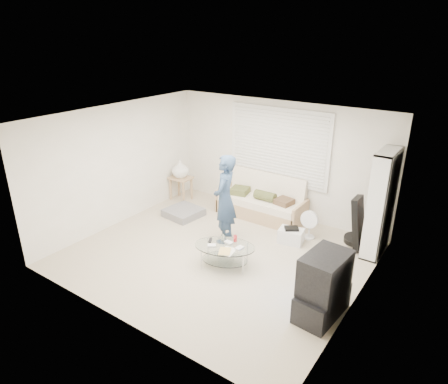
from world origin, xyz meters
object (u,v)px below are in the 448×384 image
Objects in this scene: coffee_table at (225,250)px; tv_unit at (323,286)px; bookshelf at (381,204)px; futon_sofa at (262,203)px.

tv_unit is at bearing -8.29° from coffee_table.
bookshelf is 1.98× the size of tv_unit.
coffee_table is at bearing -135.52° from bookshelf.
coffee_table is at bearing 171.71° from tv_unit.
bookshelf is 1.60× the size of coffee_table.
futon_sofa is 2.17m from coffee_table.
bookshelf is 2.87m from coffee_table.
bookshelf is (2.48, -0.16, 0.66)m from futon_sofa.
bookshelf reaches higher than coffee_table.
futon_sofa is 3.36m from tv_unit.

